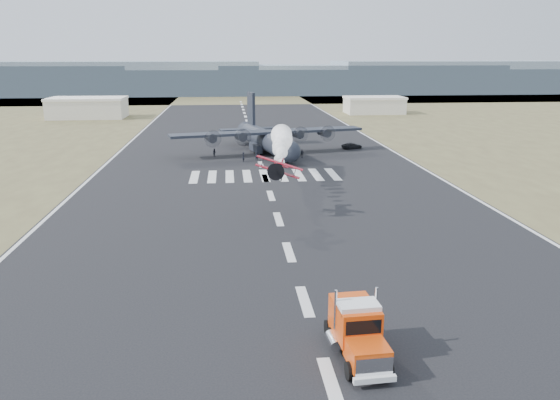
{
  "coord_description": "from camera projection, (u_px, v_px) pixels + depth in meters",
  "views": [
    {
      "loc": [
        -6.15,
        -42.02,
        20.18
      ],
      "look_at": [
        -0.33,
        18.44,
        4.0
      ],
      "focal_mm": 35.0,
      "sensor_mm": 36.0,
      "label": 1
    }
  ],
  "objects": [
    {
      "name": "hangar_left",
      "position": [
        88.0,
        107.0,
        179.96
      ],
      "size": [
        24.5,
        14.5,
        6.7
      ],
      "color": "beige",
      "rests_on": "ground"
    },
    {
      "name": "crew_c",
      "position": [
        276.0,
        155.0,
        109.39
      ],
      "size": [
        1.21,
        0.89,
        1.71
      ],
      "primitive_type": "imported",
      "rotation": [
        0.0,
        0.0,
        2.75
      ],
      "color": "black",
      "rests_on": "ground"
    },
    {
      "name": "crew_h",
      "position": [
        293.0,
        152.0,
        112.43
      ],
      "size": [
        0.97,
        0.77,
        1.75
      ],
      "primitive_type": "imported",
      "rotation": [
        0.0,
        0.0,
        3.47
      ],
      "color": "black",
      "rests_on": "ground"
    },
    {
      "name": "ridge_seg_d",
      "position": [
        238.0,
        81.0,
        294.59
      ],
      "size": [
        150.0,
        50.0,
        13.0
      ],
      "primitive_type": "cube",
      "color": "slate",
      "rests_on": "ground"
    },
    {
      "name": "crew_g",
      "position": [
        257.0,
        156.0,
        107.47
      ],
      "size": [
        0.67,
        0.57,
        1.71
      ],
      "primitive_type": "imported",
      "rotation": [
        0.0,
        0.0,
        3.23
      ],
      "color": "black",
      "rests_on": "ground"
    },
    {
      "name": "crew_d",
      "position": [
        302.0,
        154.0,
        110.52
      ],
      "size": [
        1.11,
        0.79,
        1.7
      ],
      "primitive_type": "imported",
      "rotation": [
        0.0,
        0.0,
        0.31
      ],
      "color": "black",
      "rests_on": "ground"
    },
    {
      "name": "ground",
      "position": [
        305.0,
        301.0,
        46.18
      ],
      "size": [
        500.0,
        500.0,
        0.0
      ],
      "primitive_type": "plane",
      "color": "black",
      "rests_on": "ground"
    },
    {
      "name": "crew_a",
      "position": [
        243.0,
        157.0,
        106.32
      ],
      "size": [
        0.7,
        0.79,
        1.87
      ],
      "primitive_type": "imported",
      "rotation": [
        0.0,
        0.0,
        4.49
      ],
      "color": "black",
      "rests_on": "ground"
    },
    {
      "name": "scrub_far",
      "position": [
        239.0,
        97.0,
        267.41
      ],
      "size": [
        500.0,
        80.0,
        0.0
      ],
      "primitive_type": "cube",
      "color": "brown",
      "rests_on": "ground"
    },
    {
      "name": "hangar_right",
      "position": [
        374.0,
        105.0,
        193.94
      ],
      "size": [
        20.5,
        12.5,
        5.9
      ],
      "color": "beige",
      "rests_on": "ground"
    },
    {
      "name": "semi_truck",
      "position": [
        357.0,
        329.0,
        37.44
      ],
      "size": [
        3.39,
        8.94,
        3.98
      ],
      "rotation": [
        0.0,
        0.0,
        0.06
      ],
      "color": "black",
      "rests_on": "ground"
    },
    {
      "name": "transport_aircraft",
      "position": [
        266.0,
        138.0,
        116.02
      ],
      "size": [
        41.09,
        33.61,
        11.94
      ],
      "rotation": [
        0.0,
        0.0,
        0.23
      ],
      "color": "black",
      "rests_on": "ground"
    },
    {
      "name": "ridge_seg_e",
      "position": [
        356.0,
        79.0,
        300.35
      ],
      "size": [
        150.0,
        50.0,
        15.0
      ],
      "primitive_type": "cube",
      "color": "slate",
      "rests_on": "ground"
    },
    {
      "name": "crew_e",
      "position": [
        295.0,
        156.0,
        107.72
      ],
      "size": [
        0.93,
        0.72,
        1.69
      ],
      "primitive_type": "imported",
      "rotation": [
        0.0,
        0.0,
        2.86
      ],
      "color": "black",
      "rests_on": "ground"
    },
    {
      "name": "crew_b",
      "position": [
        215.0,
        153.0,
        111.86
      ],
      "size": [
        0.82,
        0.92,
        1.62
      ],
      "primitive_type": "imported",
      "rotation": [
        0.0,
        0.0,
        2.11
      ],
      "color": "black",
      "rests_on": "ground"
    },
    {
      "name": "smoke_trail",
      "position": [
        282.0,
        139.0,
        92.08
      ],
      "size": [
        5.32,
        28.06,
        3.84
      ],
      "rotation": [
        0.0,
        0.0,
        -0.12
      ],
      "color": "white"
    },
    {
      "name": "support_vehicle",
      "position": [
        352.0,
        146.0,
        121.38
      ],
      "size": [
        5.02,
        3.36,
        1.28
      ],
      "primitive_type": "imported",
      "rotation": [
        0.0,
        0.0,
        1.86
      ],
      "color": "black",
      "rests_on": "ground"
    },
    {
      "name": "ridge_seg_f",
      "position": [
        470.0,
        76.0,
        306.1
      ],
      "size": [
        150.0,
        50.0,
        17.0
      ],
      "primitive_type": "cube",
      "color": "slate",
      "rests_on": "ground"
    },
    {
      "name": "aerobatic_biplane",
      "position": [
        279.0,
        168.0,
        69.61
      ],
      "size": [
        5.96,
        5.53,
        3.13
      ],
      "rotation": [
        0.0,
        0.28,
        -0.12
      ],
      "color": "#AA0B20"
    },
    {
      "name": "ridge_seg_c",
      "position": [
        115.0,
        78.0,
        288.06
      ],
      "size": [
        150.0,
        50.0,
        17.0
      ],
      "primitive_type": "cube",
      "color": "slate",
      "rests_on": "ground"
    },
    {
      "name": "runway_markings",
      "position": [
        261.0,
        164.0,
        103.89
      ],
      "size": [
        60.0,
        260.0,
        0.01
      ],
      "primitive_type": null,
      "color": "silver",
      "rests_on": "ground"
    },
    {
      "name": "crew_f",
      "position": [
        295.0,
        150.0,
        114.17
      ],
      "size": [
        1.05,
        1.76,
        1.81
      ],
      "primitive_type": "imported",
      "rotation": [
        0.0,
        0.0,
        4.39
      ],
      "color": "black",
      "rests_on": "ground"
    }
  ]
}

